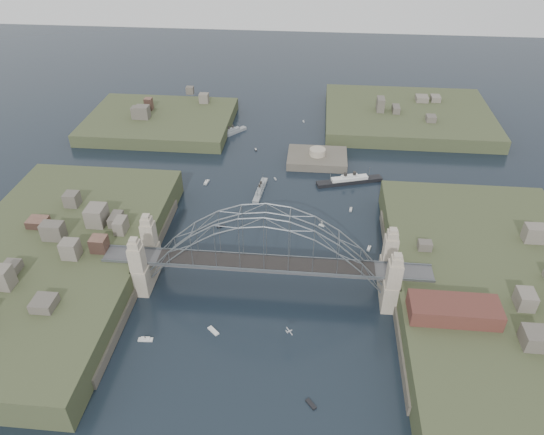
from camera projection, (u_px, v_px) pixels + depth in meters
The scene contains 25 objects.
ground at pixel (266, 287), 133.21m from camera, with size 500.00×500.00×0.00m, color black.
bridge at pixel (265, 251), 126.14m from camera, with size 84.00×13.80×24.60m.
shore_west at pixel (55, 268), 136.54m from camera, with size 50.50×90.00×12.00m.
shore_east at pixel (490, 296), 127.62m from camera, with size 50.50×90.00×12.00m.
headland_nw at pixel (161, 125), 214.63m from camera, with size 60.00×45.00×9.00m, color #3B4326.
headland_ne at pixel (407, 120), 218.54m from camera, with size 70.00×55.00×9.50m, color #3B4326.
fort_island at pixel (317, 163), 189.53m from camera, with size 22.00×16.00×9.40m.
wharf_shed at pixel (454, 310), 112.64m from camera, with size 20.00×8.00×4.00m, color #592D26.
finger_pier at pixel (434, 387), 106.96m from camera, with size 4.00×22.00×1.40m, color #4B4B4D.
naval_cruiser_near at pixel (260, 190), 171.71m from camera, with size 3.54×15.70×4.67m.
naval_cruiser_far at pixel (231, 133), 208.22m from camera, with size 11.55×12.98×5.16m.
ocean_liner at pixel (349, 181), 176.41m from camera, with size 23.35×10.05×5.76m.
aeroplane at pixel (289, 331), 114.68m from camera, with size 1.72×2.42×0.40m.
small_boat_a at pixel (221, 226), 155.40m from camera, with size 2.75×1.77×0.45m.
small_boat_b at pixel (322, 223), 155.29m from camera, with size 1.91×1.38×2.38m.
small_boat_c at pixel (213, 331), 120.59m from camera, with size 3.17×3.05×0.45m.
small_boat_d at pixel (351, 209), 162.80m from camera, with size 1.11×2.47×1.43m.
small_boat_e at pixel (207, 182), 176.73m from camera, with size 1.66×3.68×1.43m.
small_boat_f at pixel (275, 179), 178.80m from camera, with size 1.19×1.82×0.45m.
small_boat_g at pixel (311, 404), 104.23m from camera, with size 2.47×2.71×0.45m.
small_boat_h at pixel (256, 150), 196.78m from camera, with size 1.20×1.82×1.43m.
small_boat_i at pixel (369, 248), 146.31m from camera, with size 1.61×2.81×1.43m.
small_boat_j at pixel (145, 339), 118.27m from camera, with size 3.50×1.35×1.43m.
small_boat_k at pixel (303, 122), 218.71m from camera, with size 0.93×2.05×0.45m.
small_boat_l at pixel (162, 208), 162.31m from camera, with size 2.52×1.45×2.38m.
Camera 1 is at (11.06, -97.84, 91.62)m, focal length 33.33 mm.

